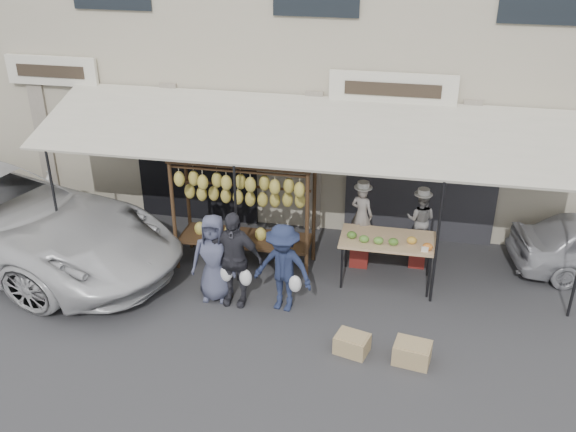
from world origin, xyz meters
name	(u,v)px	position (x,y,z in m)	size (l,w,h in m)	color
ground_plane	(278,323)	(0.00, 0.00, 0.00)	(90.00, 90.00, 0.00)	#2D2D30
shophouse	(336,28)	(0.00, 6.50, 3.65)	(24.00, 6.15, 7.30)	#ACA58A
awning	(304,132)	(0.01, 2.28, 2.57)	(10.00, 2.35, 2.92)	beige
banana_rack	(243,191)	(-1.01, 1.70, 1.57)	(2.60, 0.90, 2.24)	#312213
produce_table	(388,241)	(1.67, 1.60, 0.87)	(1.70, 0.90, 1.04)	tan
vendor_left	(362,215)	(1.14, 2.16, 1.07)	(0.43, 0.28, 1.17)	gray
vendor_right	(421,220)	(2.23, 2.35, 0.98)	(0.54, 0.42, 1.12)	slate
customer_left	(214,258)	(-1.24, 0.53, 0.81)	(0.79, 0.51, 1.62)	#444860
customer_mid	(233,259)	(-0.88, 0.47, 0.87)	(1.02, 0.43, 1.75)	#2D2D34
customer_right	(283,268)	(-0.01, 0.44, 0.80)	(1.04, 0.60, 1.61)	#1D2642
stool_left	(359,253)	(1.14, 2.16, 0.24)	(0.35, 0.35, 0.49)	maroon
stool_right	(417,255)	(2.23, 2.35, 0.21)	(0.30, 0.30, 0.42)	maroon
crate_near_a	(352,344)	(1.29, -0.52, 0.15)	(0.50, 0.38, 0.30)	tan
crate_near_b	(412,353)	(2.22, -0.57, 0.16)	(0.55, 0.42, 0.33)	tan
crate_far	(119,291)	(-2.93, 0.19, 0.14)	(0.47, 0.36, 0.28)	tan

